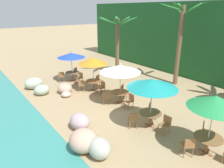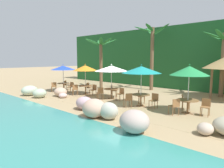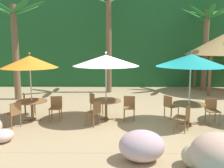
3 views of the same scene
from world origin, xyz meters
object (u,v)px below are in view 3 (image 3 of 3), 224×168
dining_table_orange (32,104)px  umbrella_teal (191,60)px  chair_white_inland (95,102)px  chair_teal_seaward (212,109)px  palm_tree_second (109,25)px  chair_orange_left (14,113)px  chair_white_seaward (129,106)px  palm_tree_third (206,33)px  dining_table_white (106,104)px  chair_teal_inland (170,105)px  umbrella_white (106,60)px  chair_white_left (94,112)px  dining_table_teal (189,107)px  palm_tree_nearest (15,30)px  chair_teal_left (184,116)px  umbrella_orange (30,62)px  chair_orange_inland (27,102)px  chair_orange_seaward (56,106)px

dining_table_orange → umbrella_teal: bearing=-3.8°
chair_white_inland → chair_teal_seaward: 4.35m
palm_tree_second → dining_table_orange: bearing=-115.1°
chair_orange_left → palm_tree_second: (3.02, 6.48, 3.36)m
chair_orange_left → chair_white_seaward: same height
palm_tree_third → chair_orange_left: bearing=-141.5°
dining_table_white → chair_teal_inland: size_ratio=1.26×
umbrella_white → dining_table_orange: bearing=-177.0°
chair_white_inland → chair_teal_inland: bearing=-10.4°
palm_tree_third → palm_tree_second: bearing=-175.1°
chair_white_inland → dining_table_orange: bearing=-159.0°
umbrella_white → chair_white_seaward: (0.85, 0.03, -1.68)m
chair_teal_seaward → chair_white_left: bearing=-174.7°
dining_table_teal → palm_tree_nearest: (-7.51, 4.07, 2.84)m
palm_tree_second → chair_white_left: bearing=-93.1°
umbrella_teal → palm_tree_nearest: bearing=151.6°
chair_teal_inland → chair_teal_left: same height
umbrella_orange → umbrella_white: bearing=3.0°
chair_white_seaward → chair_white_inland: same height
umbrella_orange → chair_white_inland: 2.89m
chair_white_seaward → palm_tree_nearest: palm_tree_nearest is taller
umbrella_white → dining_table_teal: umbrella_white is taller
umbrella_orange → palm_tree_second: bearing=64.9°
palm_tree_second → umbrella_white: bearing=-89.7°
palm_tree_third → chair_white_left: bearing=-131.7°
chair_white_inland → chair_teal_inland: 2.91m
palm_tree_nearest → palm_tree_second: bearing=23.5°
dining_table_white → chair_white_left: size_ratio=1.26×
chair_teal_inland → chair_white_left: bearing=-160.9°
palm_tree_third → umbrella_orange: bearing=-143.6°
dining_table_orange → chair_teal_left: (5.21, -1.14, -0.10)m
chair_orange_inland → umbrella_white: (3.12, -0.60, 1.68)m
chair_orange_inland → palm_tree_nearest: 4.44m
dining_table_orange → chair_orange_seaward: size_ratio=1.26×
umbrella_teal → palm_tree_second: bearing=115.7°
chair_white_seaward → chair_teal_inland: bearing=5.6°
chair_white_inland → chair_teal_seaward: bearing=-14.6°
dining_table_white → chair_teal_inland: (2.38, 0.18, -0.10)m
umbrella_teal → dining_table_teal: size_ratio=2.32×
dining_table_white → palm_tree_nearest: bearing=142.4°
palm_tree_second → chair_orange_seaward: bearing=-108.0°
chair_teal_left → palm_tree_second: bearing=110.4°
chair_orange_left → umbrella_teal: (5.93, 0.41, 1.72)m
dining_table_teal → palm_tree_second: bearing=115.7°
chair_orange_seaward → chair_teal_left: (4.37, -1.24, 0.00)m
chair_orange_left → chair_orange_seaward: bearing=36.2°
chair_teal_inland → chair_orange_inland: bearing=175.7°
chair_white_inland → dining_table_teal: bearing=-19.9°
dining_table_teal → dining_table_white: bearing=170.0°
chair_orange_inland → dining_table_teal: (6.01, -1.11, 0.10)m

